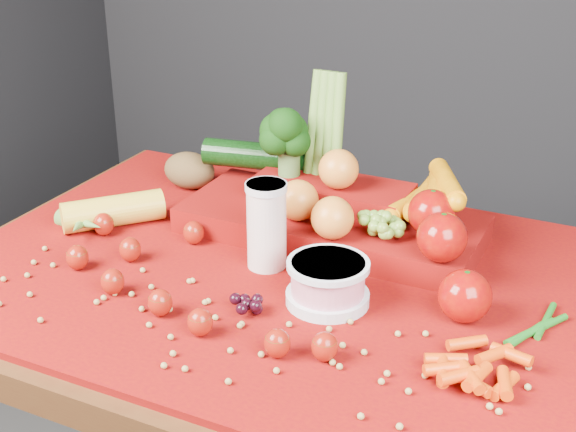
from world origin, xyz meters
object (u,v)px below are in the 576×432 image
at_px(milk_glass, 267,222).
at_px(produce_mound, 343,206).
at_px(table, 283,326).
at_px(yogurt_bowl, 328,281).

bearing_deg(milk_glass, produce_mound, 64.96).
bearing_deg(produce_mound, table, -104.75).
distance_m(table, milk_glass, 0.19).
bearing_deg(milk_glass, table, -6.58).
distance_m(yogurt_bowl, produce_mound, 0.23).
bearing_deg(produce_mound, yogurt_bowl, -73.51).
relative_size(yogurt_bowl, produce_mound, 0.21).
height_order(milk_glass, yogurt_bowl, milk_glass).
bearing_deg(yogurt_bowl, produce_mound, 106.49).
height_order(milk_glass, produce_mound, produce_mound).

